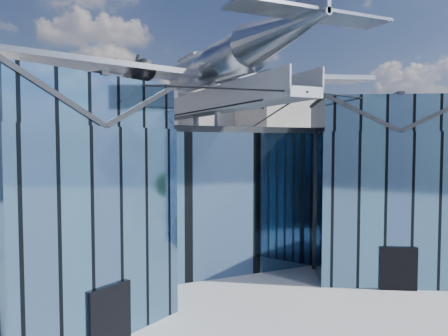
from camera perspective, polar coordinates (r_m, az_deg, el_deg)
name	(u,v)px	position (r m, az deg, el deg)	size (l,w,h in m)	color
ground_plane	(238,287)	(27.66, 1.80, -15.28)	(120.00, 120.00, 0.00)	gray
museum	(202,188)	(31.72, -2.89, -2.66)	(32.88, 24.50, 17.60)	#466C90
bg_towers	(110,137)	(75.14, -14.68, 4.00)	(77.00, 24.50, 26.00)	gray
tree_side_e	(391,192)	(54.96, 21.02, -2.90)	(3.79, 3.79, 4.66)	#321F14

